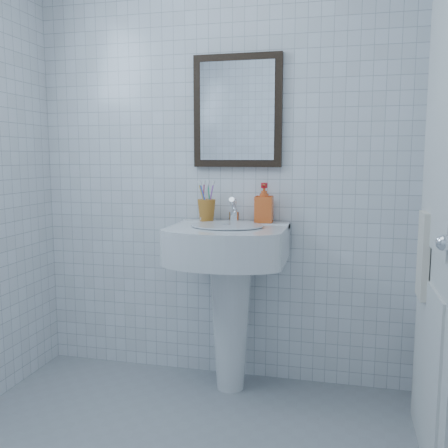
# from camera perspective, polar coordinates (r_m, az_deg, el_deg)

# --- Properties ---
(wall_back) EXTENTS (2.20, 0.02, 2.50)m
(wall_back) POSITION_cam_1_polar(r_m,az_deg,el_deg) (2.88, -0.41, 6.75)
(wall_back) COLOR silver
(wall_back) RESTS_ON ground
(washbasin) EXTENTS (0.61, 0.45, 0.94)m
(washbasin) POSITION_cam_1_polar(r_m,az_deg,el_deg) (2.73, 0.64, -6.37)
(washbasin) COLOR white
(washbasin) RESTS_ON ground
(faucet) EXTENTS (0.06, 0.13, 0.14)m
(faucet) POSITION_cam_1_polar(r_m,az_deg,el_deg) (2.78, 1.16, 1.39)
(faucet) COLOR silver
(faucet) RESTS_ON washbasin
(toothbrush_cup) EXTENTS (0.13, 0.13, 0.12)m
(toothbrush_cup) POSITION_cam_1_polar(r_m,az_deg,el_deg) (2.82, -2.01, 1.58)
(toothbrush_cup) COLOR #B26B23
(toothbrush_cup) RESTS_ON washbasin
(soap_dispenser) EXTENTS (0.10, 0.10, 0.22)m
(soap_dispenser) POSITION_cam_1_polar(r_m,az_deg,el_deg) (2.76, 4.59, 2.40)
(soap_dispenser) COLOR red
(soap_dispenser) RESTS_ON washbasin
(wall_mirror) EXTENTS (0.50, 0.04, 0.62)m
(wall_mirror) POSITION_cam_1_polar(r_m,az_deg,el_deg) (2.85, 1.54, 12.77)
(wall_mirror) COLOR black
(wall_mirror) RESTS_ON wall_back
(bathroom_door) EXTENTS (0.04, 0.80, 2.00)m
(bathroom_door) POSITION_cam_1_polar(r_m,az_deg,el_deg) (2.20, 23.52, -0.72)
(bathroom_door) COLOR silver
(bathroom_door) RESTS_ON ground
(towel_ring) EXTENTS (0.01, 0.18, 0.18)m
(towel_ring) POSITION_cam_1_polar(r_m,az_deg,el_deg) (2.33, 22.53, 0.99)
(towel_ring) COLOR silver
(towel_ring) RESTS_ON wall_right
(hand_towel) EXTENTS (0.03, 0.16, 0.38)m
(hand_towel) POSITION_cam_1_polar(r_m,az_deg,el_deg) (2.35, 21.82, -3.35)
(hand_towel) COLOR silver
(hand_towel) RESTS_ON towel_ring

